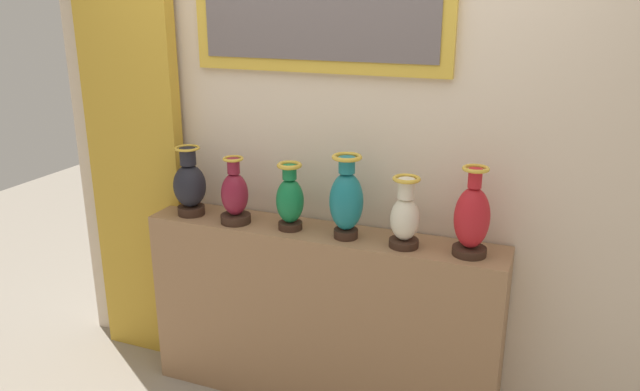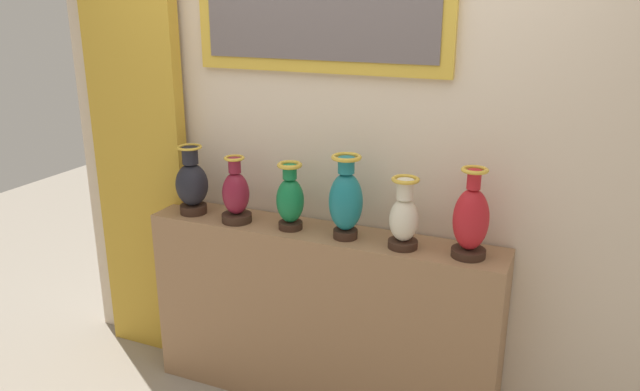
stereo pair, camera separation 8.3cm
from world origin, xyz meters
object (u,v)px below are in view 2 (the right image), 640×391
at_px(vase_teal, 346,200).
at_px(vase_ivory, 404,218).
at_px(vase_emerald, 290,199).
at_px(vase_onyx, 192,184).
at_px(vase_burgundy, 236,195).
at_px(vase_crimson, 471,220).

height_order(vase_teal, vase_ivory, vase_teal).
bearing_deg(vase_emerald, vase_teal, -1.14).
xyz_separation_m(vase_emerald, vase_ivory, (0.57, -0.01, -0.01)).
distance_m(vase_onyx, vase_teal, 0.86).
height_order(vase_burgundy, vase_crimson, vase_crimson).
bearing_deg(vase_burgundy, vase_teal, 1.42).
height_order(vase_ivory, vase_crimson, vase_crimson).
distance_m(vase_onyx, vase_ivory, 1.14).
xyz_separation_m(vase_onyx, vase_ivory, (1.14, -0.01, -0.01)).
bearing_deg(vase_crimson, vase_emerald, -179.63).
xyz_separation_m(vase_burgundy, vase_emerald, (0.29, 0.02, 0.01)).
bearing_deg(vase_ivory, vase_onyx, 179.46).
xyz_separation_m(vase_teal, vase_crimson, (0.57, 0.01, -0.02)).
bearing_deg(vase_onyx, vase_burgundy, -4.24).
xyz_separation_m(vase_burgundy, vase_teal, (0.58, 0.01, 0.05)).
height_order(vase_emerald, vase_teal, vase_teal).
relative_size(vase_burgundy, vase_ivory, 1.02).
distance_m(vase_emerald, vase_crimson, 0.86).
xyz_separation_m(vase_burgundy, vase_crimson, (1.16, 0.03, 0.03)).
height_order(vase_onyx, vase_teal, vase_teal).
bearing_deg(vase_teal, vase_emerald, 178.86).
distance_m(vase_burgundy, vase_ivory, 0.86).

